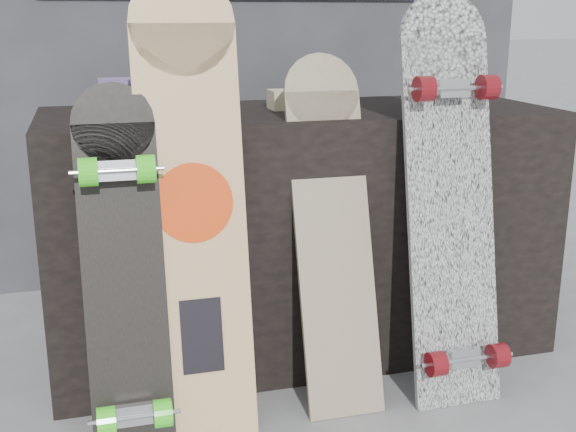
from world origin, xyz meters
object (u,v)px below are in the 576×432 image
object	(u,v)px
vendor_table	(300,231)
longboard_celtic	(332,222)
longboard_cascadia	(451,194)
skateboard_dark	(123,268)
longboard_geisha	(193,196)

from	to	relation	value
vendor_table	longboard_celtic	bearing A→B (deg)	-90.51
longboard_cascadia	skateboard_dark	size ratio (longest dim) A/B	1.24
longboard_celtic	skateboard_dark	bearing A→B (deg)	-169.87
skateboard_dark	longboard_geisha	bearing A→B (deg)	16.61
longboard_cascadia	skateboard_dark	xyz separation A→B (m)	(-0.92, -0.03, -0.12)
vendor_table	skateboard_dark	xyz separation A→B (m)	(-0.59, -0.43, 0.08)
longboard_geisha	skateboard_dark	xyz separation A→B (m)	(-0.19, -0.06, -0.16)
vendor_table	longboard_geisha	bearing A→B (deg)	-136.65
longboard_celtic	skateboard_dark	distance (m)	0.60
longboard_geisha	longboard_celtic	world-z (taller)	longboard_geisha
skateboard_dark	longboard_cascadia	bearing A→B (deg)	2.13
vendor_table	longboard_cascadia	distance (m)	0.55
vendor_table	longboard_geisha	xyz separation A→B (m)	(-0.40, -0.38, 0.24)
longboard_celtic	longboard_cascadia	distance (m)	0.35
vendor_table	longboard_cascadia	bearing A→B (deg)	-50.66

